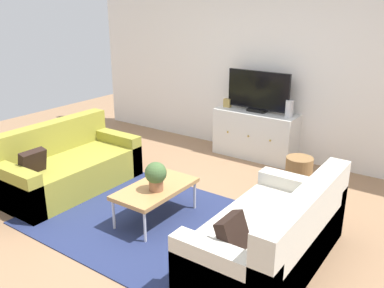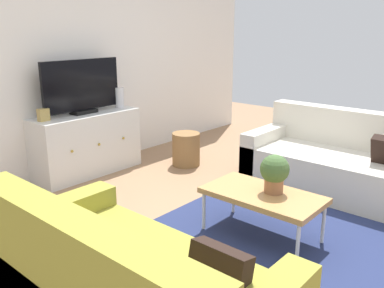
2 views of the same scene
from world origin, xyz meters
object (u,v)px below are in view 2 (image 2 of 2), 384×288
object	(u,v)px
glass_vase	(119,97)
wicker_basket	(186,149)
flat_screen_tv	(82,87)
coffee_table	(263,196)
tv_console	(87,144)
potted_plant	(275,172)
mantel_clock	(43,115)
couch_right_side	(337,164)

from	to	relation	value
glass_vase	wicker_basket	world-z (taller)	glass_vase
flat_screen_tv	wicker_basket	bearing A→B (deg)	-35.74
coffee_table	glass_vase	size ratio (longest dim) A/B	3.85
flat_screen_tv	glass_vase	bearing A→B (deg)	-2.28
tv_console	wicker_basket	distance (m)	1.18
glass_vase	potted_plant	bearing A→B (deg)	-100.38
mantel_clock	wicker_basket	world-z (taller)	mantel_clock
coffee_table	mantel_clock	size ratio (longest dim) A/B	7.17
tv_console	wicker_basket	xyz separation A→B (m)	(0.96, -0.67, -0.15)
potted_plant	tv_console	world-z (taller)	tv_console
coffee_table	wicker_basket	world-z (taller)	wicker_basket
potted_plant	glass_vase	xyz separation A→B (m)	(0.44, 2.40, 0.27)
mantel_clock	wicker_basket	xyz separation A→B (m)	(1.46, -0.67, -0.57)
glass_vase	wicker_basket	xyz separation A→B (m)	(0.46, -0.67, -0.63)
wicker_basket	flat_screen_tv	bearing A→B (deg)	144.26
tv_console	glass_vase	bearing A→B (deg)	0.01
coffee_table	tv_console	bearing A→B (deg)	90.07
tv_console	mantel_clock	bearing A→B (deg)	179.99
couch_right_side	glass_vase	size ratio (longest dim) A/B	7.13
couch_right_side	tv_console	distance (m)	2.76
couch_right_side	potted_plant	world-z (taller)	couch_right_side
wicker_basket	couch_right_side	bearing A→B (deg)	-75.21
coffee_table	tv_console	size ratio (longest dim) A/B	0.75
couch_right_side	glass_vase	bearing A→B (deg)	110.93
potted_plant	mantel_clock	bearing A→B (deg)	103.28
tv_console	coffee_table	bearing A→B (deg)	-89.93
flat_screen_tv	glass_vase	distance (m)	0.53
tv_console	glass_vase	size ratio (longest dim) A/B	5.15
couch_right_side	flat_screen_tv	size ratio (longest dim) A/B	1.78
glass_vase	wicker_basket	distance (m)	1.03
mantel_clock	wicker_basket	bearing A→B (deg)	-24.65
tv_console	mantel_clock	world-z (taller)	mantel_clock
coffee_table	glass_vase	world-z (taller)	glass_vase
couch_right_side	tv_console	xyz separation A→B (m)	(-1.41, 2.37, 0.08)
tv_console	mantel_clock	size ratio (longest dim) A/B	9.58
potted_plant	glass_vase	size ratio (longest dim) A/B	1.29
glass_vase	coffee_table	bearing A→B (deg)	-102.06
couch_right_side	tv_console	size ratio (longest dim) A/B	1.38
tv_console	flat_screen_tv	bearing A→B (deg)	90.00
potted_plant	wicker_basket	bearing A→B (deg)	62.52
mantel_clock	tv_console	bearing A→B (deg)	-0.01
glass_vase	tv_console	bearing A→B (deg)	-179.99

